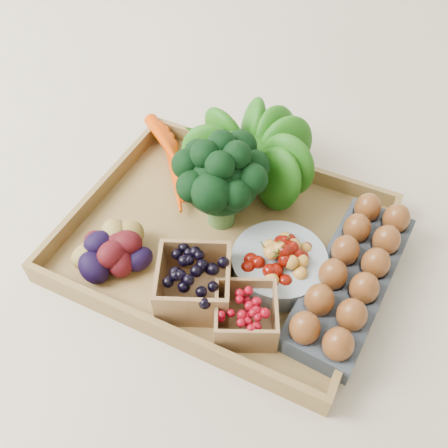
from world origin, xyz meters
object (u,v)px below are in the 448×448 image
at_px(tray, 224,242).
at_px(broccoli, 221,195).
at_px(cherry_bowl, 279,265).
at_px(egg_carton, 350,280).

bearing_deg(tray, broccoli, 121.77).
height_order(tray, broccoli, broccoli).
height_order(tray, cherry_bowl, cherry_bowl).
bearing_deg(egg_carton, tray, -176.11).
height_order(tray, egg_carton, egg_carton).
bearing_deg(cherry_bowl, tray, 168.15).
xyz_separation_m(tray, cherry_bowl, (0.12, -0.02, 0.03)).
bearing_deg(broccoli, cherry_bowl, -25.01).
xyz_separation_m(cherry_bowl, egg_carton, (0.12, 0.02, -0.00)).
bearing_deg(cherry_bowl, egg_carton, 11.08).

